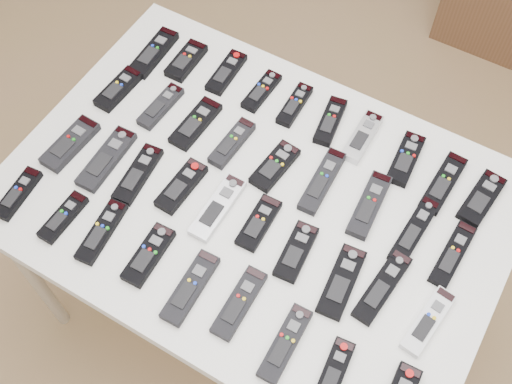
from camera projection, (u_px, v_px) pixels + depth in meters
The scene contains 39 objects.
ground at pixel (277, 332), 2.24m from camera, with size 4.00×4.00×0.00m, color #987E4D.
table at pixel (256, 207), 1.67m from camera, with size 1.25×0.88×0.78m.
remote_0 at pixel (154, 53), 1.86m from camera, with size 0.06×0.19×0.02m, color black.
remote_1 at pixel (186, 61), 1.85m from camera, with size 0.06×0.14×0.02m, color black.
remote_2 at pixel (226, 72), 1.82m from camera, with size 0.05×0.16×0.02m, color black.
remote_3 at pixel (262, 91), 1.79m from camera, with size 0.05×0.15×0.02m, color black.
remote_4 at pixel (295, 105), 1.76m from camera, with size 0.04×0.15×0.02m, color black.
remote_5 at pixel (330, 121), 1.73m from camera, with size 0.05×0.16×0.02m, color black.
remote_6 at pixel (362, 137), 1.70m from camera, with size 0.05×0.17×0.02m, color #B7B7BC.
remote_7 at pixel (406, 159), 1.67m from camera, with size 0.06×0.16×0.02m, color black.
remote_8 at pixel (443, 183), 1.63m from camera, with size 0.05×0.19×0.02m, color black.
remote_9 at pixel (482, 198), 1.61m from camera, with size 0.06×0.16×0.02m, color black.
remote_10 at pixel (118, 89), 1.79m from camera, with size 0.05×0.15×0.02m, color black.
remote_11 at pixel (161, 106), 1.76m from camera, with size 0.05×0.16×0.02m, color black.
remote_12 at pixel (196, 123), 1.73m from camera, with size 0.06×0.17×0.02m, color black.
remote_13 at pixel (232, 143), 1.69m from camera, with size 0.05×0.16×0.02m, color black.
remote_14 at pixel (275, 166), 1.66m from camera, with size 0.06×0.15×0.02m, color black.
remote_15 at pixel (322, 181), 1.63m from camera, with size 0.05×0.20×0.02m, color black.
remote_16 at pixel (369, 205), 1.60m from camera, with size 0.05×0.19×0.02m, color black.
remote_17 at pixel (414, 231), 1.56m from camera, with size 0.05×0.20×0.02m, color black.
remote_18 at pixel (453, 254), 1.53m from camera, with size 0.05×0.18×0.02m, color black.
remote_19 at pixel (70, 144), 1.69m from camera, with size 0.06×0.18×0.02m, color black.
remote_20 at pixel (107, 159), 1.67m from camera, with size 0.06×0.20×0.02m, color black.
remote_21 at pixel (138, 174), 1.65m from camera, with size 0.05×0.18×0.02m, color black.
remote_22 at pixel (181, 186), 1.62m from camera, with size 0.06×0.16×0.02m, color black.
remote_23 at pixel (218, 207), 1.59m from camera, with size 0.05×0.19×0.02m, color #B7B7BC.
remote_24 at pixel (259, 223), 1.57m from camera, with size 0.05×0.15×0.02m, color black.
remote_25 at pixel (296, 252), 1.53m from camera, with size 0.06×0.15×0.02m, color black.
remote_26 at pixel (342, 282), 1.49m from camera, with size 0.06×0.18×0.02m, color black.
remote_27 at pixel (382, 287), 1.49m from camera, with size 0.05×0.20×0.02m, color black.
remote_28 at pixel (428, 321), 1.44m from camera, with size 0.05×0.18×0.02m, color silver.
remote_29 at pixel (18, 194), 1.61m from camera, with size 0.04×0.15×0.02m, color black.
remote_30 at pixel (63, 217), 1.58m from camera, with size 0.04×0.15×0.02m, color black.
remote_31 at pixel (102, 231), 1.56m from camera, with size 0.05×0.18×0.02m, color black.
remote_32 at pixel (149, 255), 1.53m from camera, with size 0.05×0.16×0.02m, color black.
remote_33 at pixel (190, 288), 1.48m from camera, with size 0.05×0.19×0.02m, color black.
remote_34 at pixel (239, 303), 1.46m from camera, with size 0.05×0.18×0.02m, color black.
remote_35 at pixel (285, 343), 1.41m from camera, with size 0.05×0.18×0.02m, color black.
remote_36 at pixel (334, 372), 1.38m from camera, with size 0.05×0.15×0.02m, color black.
Camera 1 is at (0.31, -0.68, 2.17)m, focal length 45.00 mm.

